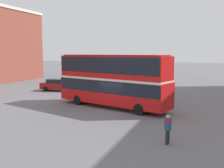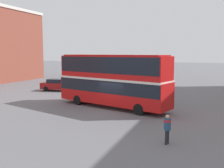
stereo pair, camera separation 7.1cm
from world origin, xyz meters
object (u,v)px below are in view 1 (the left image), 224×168
at_px(pedestrian_foreground, 168,126).
at_px(parked_car_kerb_far, 111,86).
at_px(parked_car_kerb_near, 58,85).
at_px(parked_car_side_street, 160,82).
at_px(double_decker_bus, 112,78).

distance_m(pedestrian_foreground, parked_car_kerb_far, 20.80).
distance_m(pedestrian_foreground, parked_car_kerb_near, 23.31).
bearing_deg(parked_car_kerb_near, parked_car_side_street, 26.47).
relative_size(double_decker_bus, parked_car_kerb_near, 2.44).
relative_size(pedestrian_foreground, parked_car_kerb_near, 0.36).
height_order(parked_car_kerb_near, parked_car_kerb_far, parked_car_kerb_near).
bearing_deg(parked_car_kerb_far, parked_car_kerb_near, -160.79).
bearing_deg(pedestrian_foreground, double_decker_bus, -41.25).
bearing_deg(parked_car_side_street, parked_car_kerb_near, -147.93).
bearing_deg(parked_car_kerb_far, double_decker_bus, -67.81).
distance_m(double_decker_bus, parked_car_side_street, 16.37).
xyz_separation_m(double_decker_bus, parked_car_kerb_far, (-3.74, 9.85, -2.07)).
distance_m(double_decker_bus, parked_car_kerb_near, 13.22).
bearing_deg(parked_car_kerb_far, parked_car_side_street, 50.43).
distance_m(parked_car_kerb_far, parked_car_side_street, 8.34).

